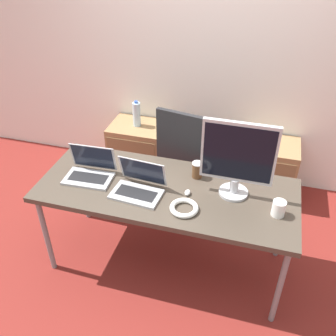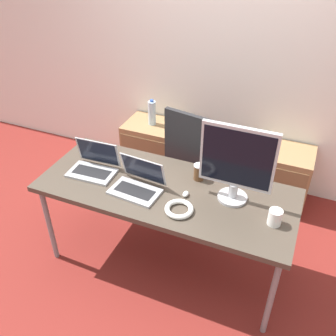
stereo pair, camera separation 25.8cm
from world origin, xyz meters
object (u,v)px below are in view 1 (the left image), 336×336
(office_chair, at_px, (190,172))
(water_bottle, at_px, (137,114))
(laptop_left, at_px, (90,171))
(coffee_cup_white, at_px, (279,208))
(coffee_cup_brown, at_px, (197,170))
(monitor, at_px, (238,159))
(cabinet_right, at_px, (266,169))
(mouse, at_px, (188,193))
(laptop_right, at_px, (138,186))
(cable_coil, at_px, (184,208))
(cabinet_left, at_px, (138,149))

(office_chair, distance_m, water_bottle, 0.83)
(water_bottle, height_order, laptop_left, laptop_left)
(water_bottle, relative_size, coffee_cup_white, 2.46)
(coffee_cup_brown, bearing_deg, water_bottle, 131.00)
(office_chair, xyz_separation_m, laptop_left, (-0.59, -0.72, 0.39))
(monitor, bearing_deg, coffee_cup_white, -24.76)
(cabinet_right, bearing_deg, mouse, -114.50)
(laptop_right, xyz_separation_m, cable_coil, (0.35, -0.10, -0.03))
(coffee_cup_white, bearing_deg, cabinet_left, 139.62)
(water_bottle, distance_m, monitor, 1.56)
(mouse, bearing_deg, cable_coil, -84.40)
(coffee_cup_white, bearing_deg, water_bottle, 139.57)
(water_bottle, height_order, monitor, monitor)
(cabinet_right, height_order, coffee_cup_brown, coffee_cup_brown)
(office_chair, relative_size, cable_coil, 5.72)
(coffee_cup_white, bearing_deg, laptop_left, 177.88)
(office_chair, distance_m, mouse, 0.82)
(coffee_cup_white, bearing_deg, coffee_cup_brown, 156.16)
(mouse, bearing_deg, water_bottle, 124.54)
(monitor, xyz_separation_m, coffee_cup_white, (0.30, -0.14, -0.24))
(laptop_left, bearing_deg, laptop_right, -10.07)
(cabinet_right, xyz_separation_m, water_bottle, (-1.32, 0.00, 0.41))
(monitor, xyz_separation_m, coffee_cup_brown, (-0.29, 0.12, -0.23))
(laptop_right, distance_m, monitor, 0.70)
(laptop_left, bearing_deg, coffee_cup_white, -2.12)
(laptop_left, bearing_deg, cabinet_left, 92.86)
(laptop_left, distance_m, coffee_cup_brown, 0.78)
(laptop_right, distance_m, coffee_cup_brown, 0.45)
(mouse, distance_m, coffee_cup_white, 0.61)
(office_chair, relative_size, water_bottle, 4.11)
(office_chair, relative_size, laptop_left, 3.10)
(coffee_cup_brown, bearing_deg, office_chair, 107.76)
(office_chair, distance_m, cabinet_right, 0.80)
(cabinet_right, distance_m, water_bottle, 1.38)
(cabinet_left, bearing_deg, cable_coil, -58.35)
(laptop_right, xyz_separation_m, monitor, (0.64, 0.16, 0.24))
(mouse, xyz_separation_m, coffee_cup_brown, (0.02, 0.22, 0.05))
(laptop_right, xyz_separation_m, coffee_cup_brown, (0.35, 0.28, 0.01))
(monitor, xyz_separation_m, mouse, (-0.30, -0.10, -0.27))
(laptop_left, relative_size, mouse, 5.89)
(coffee_cup_white, distance_m, coffee_cup_brown, 0.64)
(office_chair, distance_m, coffee_cup_white, 1.14)
(cabinet_right, distance_m, cable_coil, 1.49)
(coffee_cup_white, xyz_separation_m, cable_coil, (-0.59, -0.12, -0.04))
(cabinet_left, relative_size, monitor, 1.04)
(cabinet_left, distance_m, laptop_right, 1.40)
(cabinet_left, bearing_deg, monitor, -43.79)
(cabinet_right, distance_m, laptop_right, 1.57)
(laptop_right, bearing_deg, office_chair, 76.37)
(laptop_left, bearing_deg, water_bottle, 92.85)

